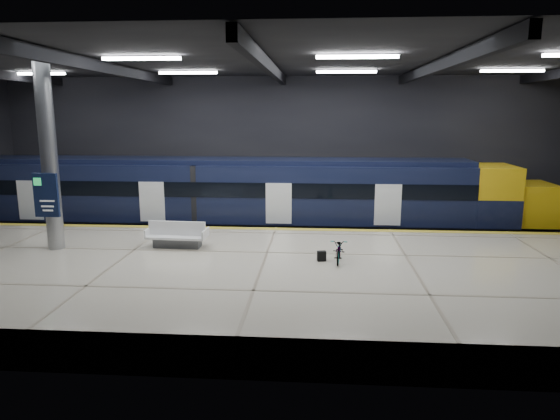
# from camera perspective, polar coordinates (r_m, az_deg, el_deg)

# --- Properties ---
(ground) EXTENTS (30.00, 30.00, 0.00)m
(ground) POSITION_cam_1_polar(r_m,az_deg,el_deg) (19.64, -1.17, -7.14)
(ground) COLOR black
(ground) RESTS_ON ground
(room_shell) EXTENTS (30.10, 16.10, 8.05)m
(room_shell) POSITION_cam_1_polar(r_m,az_deg,el_deg) (18.66, -1.25, 9.78)
(room_shell) COLOR black
(room_shell) RESTS_ON ground
(platform) EXTENTS (30.00, 11.00, 1.10)m
(platform) POSITION_cam_1_polar(r_m,az_deg,el_deg) (17.11, -1.97, -8.01)
(platform) COLOR beige
(platform) RESTS_ON ground
(safety_strip) EXTENTS (30.00, 0.40, 0.01)m
(safety_strip) POSITION_cam_1_polar(r_m,az_deg,el_deg) (21.98, -0.51, -2.16)
(safety_strip) COLOR gold
(safety_strip) RESTS_ON platform
(rails) EXTENTS (30.00, 1.52, 0.16)m
(rails) POSITION_cam_1_polar(r_m,az_deg,el_deg) (24.89, 0.02, -3.01)
(rails) COLOR gray
(rails) RESTS_ON ground
(train) EXTENTS (29.40, 2.84, 3.79)m
(train) POSITION_cam_1_polar(r_m,az_deg,el_deg) (24.59, -2.71, 1.51)
(train) COLOR black
(train) RESTS_ON ground
(bench) EXTENTS (2.32, 1.05, 1.00)m
(bench) POSITION_cam_1_polar(r_m,az_deg,el_deg) (19.39, -11.65, -3.15)
(bench) COLOR #595B60
(bench) RESTS_ON platform
(bicycle) EXTENTS (0.69, 1.63, 0.83)m
(bicycle) POSITION_cam_1_polar(r_m,az_deg,el_deg) (17.29, 6.78, -4.52)
(bicycle) COLOR #99999E
(bicycle) RESTS_ON platform
(pannier_bag) EXTENTS (0.33, 0.23, 0.35)m
(pannier_bag) POSITION_cam_1_polar(r_m,az_deg,el_deg) (17.34, 4.77, -5.27)
(pannier_bag) COLOR black
(pannier_bag) RESTS_ON platform
(info_column) EXTENTS (0.90, 0.78, 6.90)m
(info_column) POSITION_cam_1_polar(r_m,az_deg,el_deg) (20.15, -24.91, 5.27)
(info_column) COLOR #9EA0A5
(info_column) RESTS_ON platform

